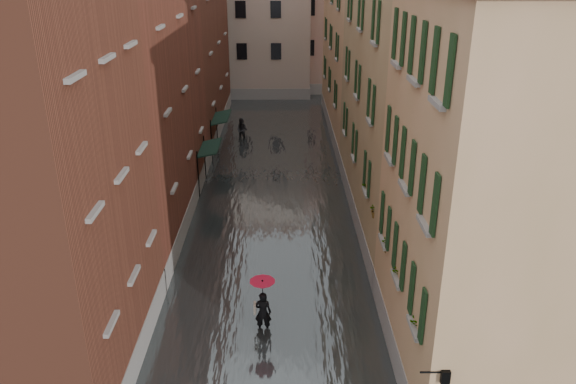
{
  "coord_description": "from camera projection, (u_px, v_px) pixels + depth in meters",
  "views": [
    {
      "loc": [
        0.52,
        -16.52,
        12.17
      ],
      "look_at": [
        0.75,
        5.26,
        3.0
      ],
      "focal_mm": 35.0,
      "sensor_mm": 36.0,
      "label": 1
    }
  ],
  "objects": [
    {
      "name": "ground",
      "position": [
        269.0,
        327.0,
        19.94
      ],
      "size": [
        120.0,
        120.0,
        0.0
      ],
      "primitive_type": "plane",
      "color": "#5D5E60",
      "rests_on": "ground"
    },
    {
      "name": "floodwater",
      "position": [
        273.0,
        186.0,
        31.88
      ],
      "size": [
        10.0,
        60.0,
        0.2
      ],
      "primitive_type": "cube",
      "color": "#414748",
      "rests_on": "ground"
    },
    {
      "name": "building_left_near",
      "position": [
        11.0,
        178.0,
        15.51
      ],
      "size": [
        6.0,
        8.0,
        13.0
      ],
      "primitive_type": "cube",
      "color": "brown",
      "rests_on": "ground"
    },
    {
      "name": "building_left_mid",
      "position": [
        119.0,
        96.0,
        25.74
      ],
      "size": [
        6.0,
        14.0,
        12.5
      ],
      "primitive_type": "cube",
      "color": "brown",
      "rests_on": "ground"
    },
    {
      "name": "building_left_far",
      "position": [
        175.0,
        36.0,
        39.28
      ],
      "size": [
        6.0,
        16.0,
        14.0
      ],
      "primitive_type": "cube",
      "color": "brown",
      "rests_on": "ground"
    },
    {
      "name": "building_right_near",
      "position": [
        510.0,
        201.0,
        15.93
      ],
      "size": [
        6.0,
        8.0,
        11.5
      ],
      "primitive_type": "cube",
      "color": "tan",
      "rests_on": "ground"
    },
    {
      "name": "building_right_mid",
      "position": [
        423.0,
        90.0,
        25.78
      ],
      "size": [
        6.0,
        14.0,
        13.0
      ],
      "primitive_type": "cube",
      "color": "tan",
      "rests_on": "ground"
    },
    {
      "name": "building_right_far",
      "position": [
        373.0,
        54.0,
        39.9
      ],
      "size": [
        6.0,
        16.0,
        11.5
      ],
      "primitive_type": "cube",
      "color": "tan",
      "rests_on": "ground"
    },
    {
      "name": "building_end_cream",
      "position": [
        244.0,
        22.0,
        52.41
      ],
      "size": [
        12.0,
        9.0,
        13.0
      ],
      "primitive_type": "cube",
      "color": "#B0A08C",
      "rests_on": "ground"
    },
    {
      "name": "building_end_pink",
      "position": [
        338.0,
        25.0,
        54.54
      ],
      "size": [
        10.0,
        9.0,
        12.0
      ],
      "primitive_type": "cube",
      "color": "tan",
      "rests_on": "ground"
    },
    {
      "name": "awning_near",
      "position": [
        209.0,
        149.0,
        30.6
      ],
      "size": [
        1.09,
        2.82,
        2.8
      ],
      "color": "black",
      "rests_on": "ground"
    },
    {
      "name": "awning_far",
      "position": [
        221.0,
        118.0,
        36.36
      ],
      "size": [
        1.09,
        3.19,
        2.8
      ],
      "color": "black",
      "rests_on": "ground"
    },
    {
      "name": "wall_lantern",
      "position": [
        444.0,
        375.0,
        13.28
      ],
      "size": [
        0.71,
        0.22,
        0.35
      ],
      "color": "black",
      "rests_on": "ground"
    },
    {
      "name": "window_planters",
      "position": [
        389.0,
        233.0,
        19.04
      ],
      "size": [
        0.59,
        10.38,
        0.84
      ],
      "color": "#A05034",
      "rests_on": "ground"
    },
    {
      "name": "pedestrian_main",
      "position": [
        263.0,
        302.0,
        19.23
      ],
      "size": [
        0.89,
        0.89,
        2.06
      ],
      "color": "black",
      "rests_on": "ground"
    },
    {
      "name": "pedestrian_far",
      "position": [
        242.0,
        130.0,
        39.61
      ],
      "size": [
        0.96,
        0.84,
        1.66
      ],
      "primitive_type": "imported",
      "rotation": [
        0.0,
        0.0,
        -0.29
      ],
      "color": "black",
      "rests_on": "ground"
    }
  ]
}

